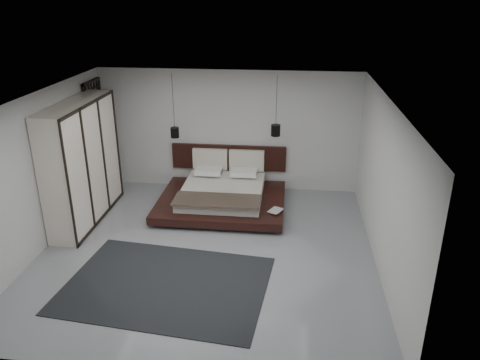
# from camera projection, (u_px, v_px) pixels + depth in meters

# --- Properties ---
(floor) EXTENTS (6.00, 6.00, 0.00)m
(floor) POSITION_uv_depth(u_px,v_px,m) (208.00, 250.00, 8.60)
(floor) COLOR gray
(floor) RESTS_ON ground
(ceiling) EXTENTS (6.00, 6.00, 0.00)m
(ceiling) POSITION_uv_depth(u_px,v_px,m) (203.00, 99.00, 7.54)
(ceiling) COLOR white
(ceiling) RESTS_ON wall_back
(wall_back) EXTENTS (6.00, 0.00, 6.00)m
(wall_back) POSITION_uv_depth(u_px,v_px,m) (229.00, 131.00, 10.83)
(wall_back) COLOR silver
(wall_back) RESTS_ON floor
(wall_front) EXTENTS (6.00, 0.00, 6.00)m
(wall_front) POSITION_uv_depth(u_px,v_px,m) (159.00, 278.00, 5.31)
(wall_front) COLOR silver
(wall_front) RESTS_ON floor
(wall_left) EXTENTS (0.00, 6.00, 6.00)m
(wall_left) POSITION_uv_depth(u_px,v_px,m) (41.00, 172.00, 8.37)
(wall_left) COLOR silver
(wall_left) RESTS_ON floor
(wall_right) EXTENTS (0.00, 6.00, 6.00)m
(wall_right) POSITION_uv_depth(u_px,v_px,m) (384.00, 187.00, 7.76)
(wall_right) COLOR silver
(wall_right) RESTS_ON floor
(lattice_screen) EXTENTS (0.05, 0.90, 2.60)m
(lattice_screen) POSITION_uv_depth(u_px,v_px,m) (97.00, 138.00, 10.66)
(lattice_screen) COLOR black
(lattice_screen) RESTS_ON floor
(bed) EXTENTS (2.69, 2.36, 1.06)m
(bed) POSITION_uv_depth(u_px,v_px,m) (223.00, 194.00, 10.25)
(bed) COLOR black
(bed) RESTS_ON floor
(book_lower) EXTENTS (0.25, 0.30, 0.02)m
(book_lower) POSITION_uv_depth(u_px,v_px,m) (272.00, 210.00, 9.55)
(book_lower) COLOR #99724C
(book_lower) RESTS_ON bed
(book_upper) EXTENTS (0.34, 0.38, 0.02)m
(book_upper) POSITION_uv_depth(u_px,v_px,m) (271.00, 209.00, 9.52)
(book_upper) COLOR #99724C
(book_upper) RESTS_ON book_lower
(pendant_left) EXTENTS (0.19, 0.19, 1.39)m
(pendant_left) POSITION_uv_depth(u_px,v_px,m) (175.00, 132.00, 10.27)
(pendant_left) COLOR black
(pendant_left) RESTS_ON ceiling
(pendant_right) EXTENTS (0.20, 0.20, 1.28)m
(pendant_right) POSITION_uv_depth(u_px,v_px,m) (276.00, 130.00, 10.00)
(pendant_right) COLOR black
(pendant_right) RESTS_ON ceiling
(wardrobe) EXTENTS (0.59, 2.50, 2.45)m
(wardrobe) POSITION_uv_depth(u_px,v_px,m) (82.00, 163.00, 9.35)
(wardrobe) COLOR silver
(wardrobe) RESTS_ON floor
(rug) EXTENTS (3.43, 2.61, 0.01)m
(rug) POSITION_uv_depth(u_px,v_px,m) (167.00, 284.00, 7.57)
(rug) COLOR black
(rug) RESTS_ON floor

